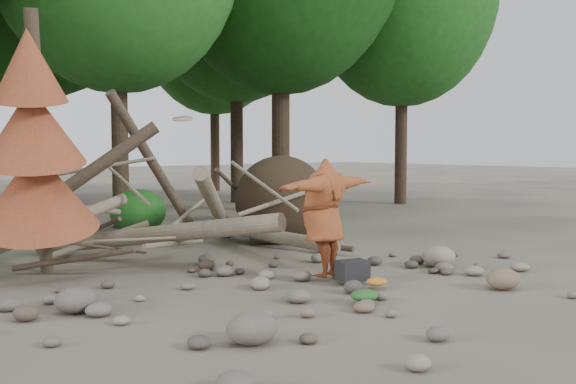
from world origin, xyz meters
TOP-DOWN VIEW (x-y plane):
  - ground at (0.00, 0.00)m, footprint 120.00×120.00m
  - deadfall_pile at (2.02, 4.24)m, footprint 8.55×5.24m
  - dead_conifer at (-3.12, 3.37)m, footprint 2.06×2.16m
  - bush_mid at (0.80, 7.80)m, footprint 1.40×1.40m
  - bush_right at (5.00, 7.00)m, footprint 2.00×2.00m
  - frisbee_thrower at (0.51, 0.62)m, footprint 3.71×1.08m
  - backpack at (0.71, 0.16)m, footprint 0.54×0.41m
  - cloth_green at (-0.10, -0.88)m, footprint 0.42×0.35m
  - cloth_orange at (0.75, -0.33)m, footprint 0.35×0.29m
  - boulder_front_left at (-2.34, -1.34)m, footprint 0.59×0.53m
  - boulder_front_right at (2.22, -1.57)m, footprint 0.54×0.49m
  - boulder_mid_right at (2.96, 0.20)m, footprint 0.63×0.57m
  - boulder_mid_left at (-3.34, 1.21)m, footprint 0.56×0.50m

SIDE VIEW (x-z plane):
  - ground at x=0.00m, z-range 0.00..0.00m
  - cloth_orange at x=0.75m, z-range 0.00..0.13m
  - cloth_green at x=-0.10m, z-range 0.00..0.16m
  - backpack at x=0.71m, z-range 0.00..0.32m
  - boulder_front_right at x=2.22m, z-range 0.00..0.33m
  - boulder_mid_left at x=-3.34m, z-range 0.00..0.33m
  - boulder_front_left at x=-2.34m, z-range 0.00..0.36m
  - boulder_mid_right at x=2.96m, z-range 0.00..0.38m
  - bush_mid at x=0.80m, z-range 0.00..1.12m
  - bush_right at x=5.00m, z-range 0.00..1.60m
  - deadfall_pile at x=2.02m, z-range -0.70..2.60m
  - frisbee_thrower at x=0.51m, z-range -0.23..2.31m
  - dead_conifer at x=-3.12m, z-range -0.06..4.29m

